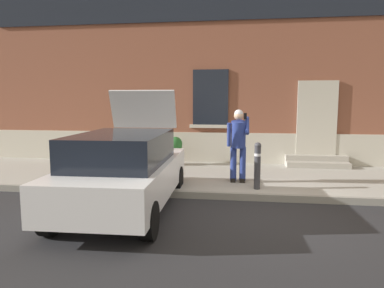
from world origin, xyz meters
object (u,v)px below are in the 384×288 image
object	(u,v)px
bollard_near_person	(257,164)
planter_terracotta	(175,150)
hatchback_car_white	(125,169)
person_on_phone	(238,141)
planter_cream	(112,150)

from	to	relation	value
bollard_near_person	planter_terracotta	size ratio (longest dim) A/B	1.22
hatchback_car_white	person_on_phone	bearing A→B (deg)	42.80
bollard_near_person	planter_cream	world-z (taller)	bollard_near_person
person_on_phone	planter_cream	bearing A→B (deg)	140.54
bollard_near_person	planter_terracotta	distance (m)	3.56
planter_terracotta	bollard_near_person	bearing A→B (deg)	-48.74
bollard_near_person	planter_terracotta	bearing A→B (deg)	131.26
planter_cream	bollard_near_person	bearing A→B (deg)	-30.06
hatchback_car_white	person_on_phone	world-z (taller)	hatchback_car_white
bollard_near_person	planter_cream	distance (m)	4.97
hatchback_car_white	planter_cream	distance (m)	4.27
hatchback_car_white	planter_cream	size ratio (longest dim) A/B	4.78
hatchback_car_white	bollard_near_person	xyz separation A→B (m)	(2.55, 1.41, -0.09)
hatchback_car_white	planter_terracotta	xyz separation A→B (m)	(0.21, 4.08, -0.19)
hatchback_car_white	planter_terracotta	size ratio (longest dim) A/B	4.78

